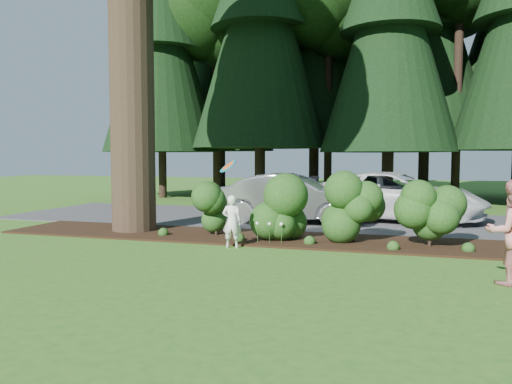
{
  "coord_description": "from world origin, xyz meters",
  "views": [
    {
      "loc": [
        2.91,
        -9.14,
        2.13
      ],
      "look_at": [
        -0.57,
        2.18,
        1.3
      ],
      "focal_mm": 35.0,
      "sensor_mm": 36.0,
      "label": 1
    }
  ],
  "objects": [
    {
      "name": "tree_wall",
      "position": [
        0.25,
        16.38,
        9.5
      ],
      "size": [
        25.66,
        12.15,
        17.09
      ],
      "color": "black",
      "rests_on": "ground"
    },
    {
      "name": "car_dark_suv",
      "position": [
        1.8,
        9.56,
        0.75
      ],
      "size": [
        5.19,
        2.68,
        1.44
      ],
      "primitive_type": "imported",
      "rotation": [
        0.0,
        0.0,
        1.71
      ],
      "color": "black",
      "rests_on": "driveway"
    },
    {
      "name": "car_white_suv",
      "position": [
        2.49,
        7.98,
        0.83
      ],
      "size": [
        6.19,
        3.73,
        1.61
      ],
      "primitive_type": "imported",
      "rotation": [
        0.0,
        0.0,
        1.38
      ],
      "color": "silver",
      "rests_on": "driveway"
    },
    {
      "name": "lily_cluster",
      "position": [
        -0.3,
        2.4,
        0.5
      ],
      "size": [
        0.69,
        0.09,
        0.57
      ],
      "color": "#164314",
      "rests_on": "ground"
    },
    {
      "name": "child",
      "position": [
        -1.04,
        1.78,
        0.62
      ],
      "size": [
        0.48,
        0.35,
        1.25
      ],
      "primitive_type": "imported",
      "rotation": [
        0.0,
        0.0,
        3.25
      ],
      "color": "white",
      "rests_on": "ground"
    },
    {
      "name": "adult",
      "position": [
        4.56,
        -0.03,
        0.88
      ],
      "size": [
        1.0,
        0.87,
        1.76
      ],
      "primitive_type": "imported",
      "rotation": [
        0.0,
        0.0,
        3.41
      ],
      "color": "red",
      "rests_on": "ground"
    },
    {
      "name": "mulch_bed",
      "position": [
        0.0,
        3.25,
        0.03
      ],
      "size": [
        16.0,
        2.5,
        0.05
      ],
      "primitive_type": "cube",
      "color": "black",
      "rests_on": "ground"
    },
    {
      "name": "ground",
      "position": [
        0.0,
        0.0,
        0.0
      ],
      "size": [
        80.0,
        80.0,
        0.0
      ],
      "primitive_type": "plane",
      "color": "#2A5B1A",
      "rests_on": "ground"
    },
    {
      "name": "driveway",
      "position": [
        0.0,
        7.5,
        0.01
      ],
      "size": [
        22.0,
        6.0,
        0.03
      ],
      "primitive_type": "cube",
      "color": "#38383A",
      "rests_on": "ground"
    },
    {
      "name": "shrub_row",
      "position": [
        0.77,
        3.14,
        0.81
      ],
      "size": [
        6.53,
        1.6,
        1.61
      ],
      "color": "#164314",
      "rests_on": "ground"
    },
    {
      "name": "car_silver_wagon",
      "position": [
        -0.67,
        6.45,
        0.81
      ],
      "size": [
        4.77,
        1.7,
        1.57
      ],
      "primitive_type": "imported",
      "rotation": [
        0.0,
        0.0,
        1.58
      ],
      "color": "#A7A7AB",
      "rests_on": "driveway"
    },
    {
      "name": "frisbee",
      "position": [
        -1.26,
        2.12,
        1.91
      ],
      "size": [
        0.51,
        0.45,
        0.41
      ],
      "color": "teal",
      "rests_on": "ground"
    }
  ]
}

